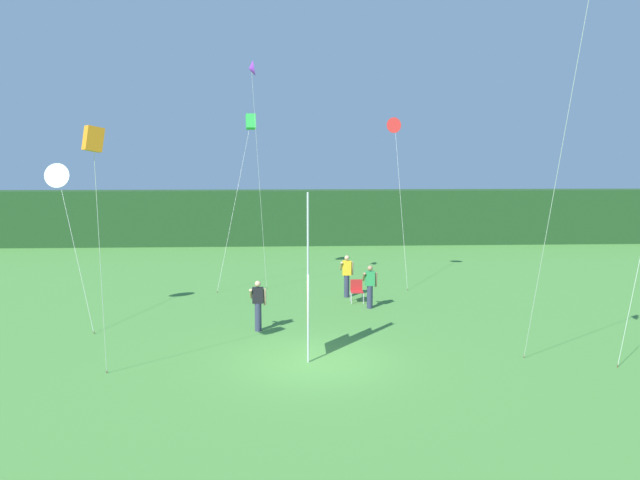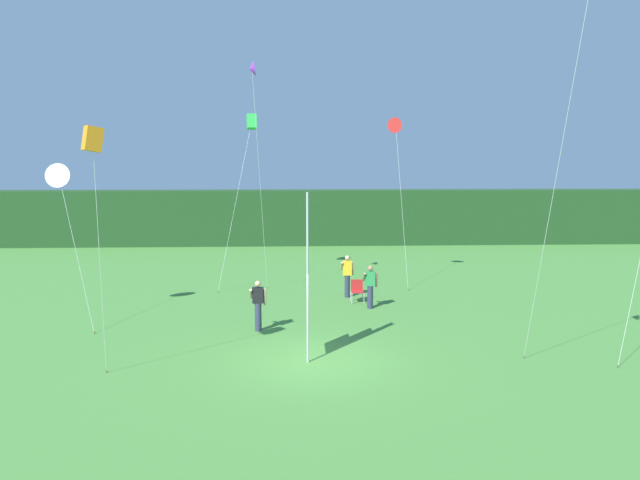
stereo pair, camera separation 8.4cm
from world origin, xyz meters
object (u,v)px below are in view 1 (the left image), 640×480
at_px(folding_chair, 357,289).
at_px(kite_red_delta_2, 395,126).
at_px(kite_white_delta_3, 58,177).
at_px(banner_flag, 308,280).
at_px(kite_purple_delta_0, 252,71).
at_px(kite_green_box_1, 251,122).
at_px(person_mid_field, 370,286).
at_px(person_near_banner, 347,275).
at_px(kite_orange_box_4, 93,141).
at_px(person_far_left, 258,304).

distance_m(folding_chair, kite_red_delta_2, 7.93).
bearing_deg(folding_chair, kite_white_delta_3, -167.94).
xyz_separation_m(banner_flag, kite_purple_delta_0, (-2.01, 8.30, 6.94)).
height_order(banner_flag, kite_green_box_1, kite_green_box_1).
relative_size(person_mid_field, kite_purple_delta_0, 0.17).
height_order(person_near_banner, kite_white_delta_3, kite_white_delta_3).
relative_size(person_near_banner, kite_green_box_1, 0.22).
bearing_deg(kite_white_delta_3, kite_purple_delta_0, 30.53).
bearing_deg(kite_white_delta_3, person_mid_field, 6.28).
distance_m(person_near_banner, kite_orange_box_4, 12.90).
bearing_deg(kite_red_delta_2, folding_chair, -119.20).
relative_size(kite_white_delta_3, kite_orange_box_4, 0.86).
bearing_deg(kite_purple_delta_0, kite_white_delta_3, -149.47).
bearing_deg(kite_purple_delta_0, banner_flag, -76.40).
distance_m(banner_flag, person_far_left, 3.55).
bearing_deg(person_near_banner, person_mid_field, -69.81).
relative_size(person_mid_field, person_far_left, 0.98).
relative_size(kite_red_delta_2, kite_white_delta_3, 1.37).
bearing_deg(kite_orange_box_4, banner_flag, 21.60).
xyz_separation_m(person_mid_field, kite_white_delta_3, (-10.95, -1.21, 4.18)).
bearing_deg(kite_red_delta_2, person_far_left, -127.21).
bearing_deg(person_near_banner, banner_flag, -103.47).
bearing_deg(person_mid_field, kite_red_delta_2, 70.40).
distance_m(kite_purple_delta_0, kite_green_box_1, 3.80).
relative_size(person_near_banner, kite_red_delta_2, 0.23).
relative_size(kite_red_delta_2, kite_orange_box_4, 1.19).
height_order(person_mid_field, kite_orange_box_4, kite_orange_box_4).
bearing_deg(person_near_banner, kite_purple_delta_0, 170.27).
relative_size(person_far_left, kite_white_delta_3, 0.31).
xyz_separation_m(banner_flag, person_far_left, (-1.57, 2.87, -1.38)).
bearing_deg(folding_chair, person_far_left, -133.58).
distance_m(kite_green_box_1, kite_red_delta_2, 6.64).
relative_size(kite_purple_delta_0, kite_red_delta_2, 1.27).
relative_size(banner_flag, folding_chair, 5.34).
xyz_separation_m(person_far_left, kite_orange_box_4, (-3.49, -4.87, 5.14)).
bearing_deg(kite_orange_box_4, folding_chair, 50.61).
height_order(person_mid_field, kite_green_box_1, kite_green_box_1).
relative_size(banner_flag, kite_purple_delta_0, 0.49).
relative_size(folding_chair, kite_white_delta_3, 0.16).
xyz_separation_m(person_far_left, folding_chair, (3.71, 3.90, -0.39)).
bearing_deg(banner_flag, kite_green_box_1, 101.19).
xyz_separation_m(person_near_banner, kite_white_delta_3, (-10.25, -3.12, 4.13)).
bearing_deg(kite_red_delta_2, person_mid_field, -109.60).
bearing_deg(kite_orange_box_4, kite_white_delta_3, 117.27).
bearing_deg(person_mid_field, folding_chair, 110.09).
relative_size(folding_chair, kite_orange_box_4, 0.14).
height_order(banner_flag, folding_chair, banner_flag).
distance_m(person_far_left, kite_white_delta_3, 8.19).
bearing_deg(person_far_left, banner_flag, -61.39).
bearing_deg(kite_red_delta_2, person_near_banner, -129.95).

